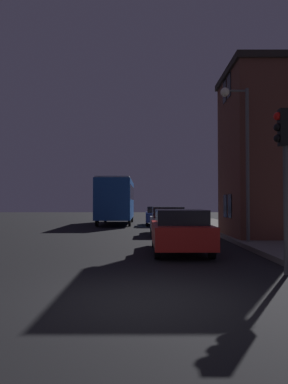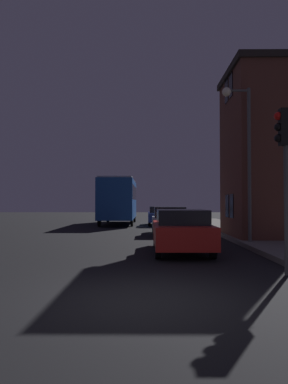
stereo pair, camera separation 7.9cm
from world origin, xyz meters
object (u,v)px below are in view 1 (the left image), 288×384
streetlamp (243,141)px  car_mid_lane (169,220)px  bus (118,198)px  car_near_lane (182,230)px  bare_tree (268,186)px  car_far_lane (160,215)px  traffic_light (286,155)px

streetlamp → car_mid_lane: 6.88m
streetlamp → bus: 16.45m
bus → car_near_lane: 17.54m
streetlamp → car_near_lane: (-2.68, -2.03, -3.44)m
bare_tree → car_far_lane: bearing=110.3°
streetlamp → car_near_lane: streetlamp is taller
bus → car_far_lane: bus is taller
traffic_light → bus: bearing=104.9°
car_near_lane → car_mid_lane: size_ratio=1.17×
streetlamp → car_mid_lane: (-2.65, 5.34, -3.43)m
car_mid_lane → car_far_lane: (-0.19, 8.19, -0.03)m
bare_tree → car_mid_lane: bare_tree is taller
streetlamp → bare_tree: 2.85m
bare_tree → car_near_lane: bearing=-139.1°
traffic_light → car_near_lane: bearing=118.0°
traffic_light → bus: size_ratio=0.44×
car_mid_lane → car_far_lane: size_ratio=0.87×
car_near_lane → car_mid_lane: (0.03, 7.37, 0.01)m
car_mid_lane → streetlamp: bearing=-63.6°
traffic_light → bare_tree: 7.99m
bare_tree → bus: (-7.73, 13.47, -0.34)m
streetlamp → traffic_light: bearing=-95.0°
bare_tree → bus: bare_tree is taller
streetlamp → bus: bearing=112.2°
car_near_lane → car_far_lane: size_ratio=1.02×
car_mid_lane → car_far_lane: 8.19m
car_near_lane → car_far_lane: car_near_lane is taller
traffic_light → car_mid_lane: traffic_light is taller
car_near_lane → car_far_lane: bearing=90.6°
bus → traffic_light: bearing=-75.1°
streetlamp → bare_tree: bearing=46.5°
bus → car_near_lane: bus is taller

